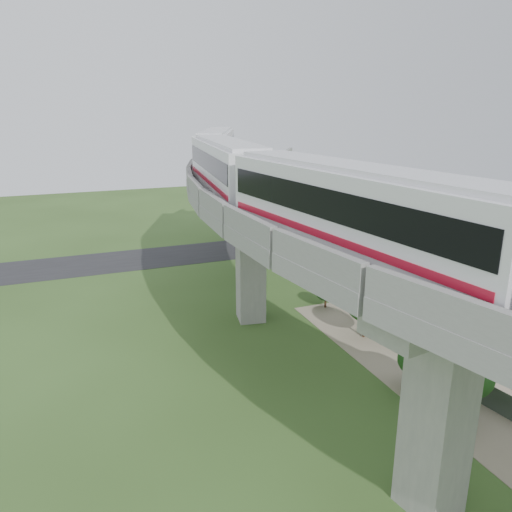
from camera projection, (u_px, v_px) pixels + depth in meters
name	position (u px, v px, depth m)	size (l,w,h in m)	color
ground	(298.00, 386.00, 29.97)	(160.00, 160.00, 0.00)	#324C1E
dirt_lot	(501.00, 360.00, 33.08)	(18.00, 26.00, 0.04)	gray
asphalt_road	(182.00, 254.00, 56.71)	(60.00, 8.00, 0.03)	#232326
viaduct	(362.00, 235.00, 28.72)	(19.58, 73.98, 11.40)	#99968E
metro_train	(316.00, 183.00, 25.94)	(11.04, 61.34, 3.64)	silver
fence	(431.00, 348.00, 33.17)	(3.87, 38.73, 1.50)	#2D382D
tree_0	(298.00, 248.00, 53.21)	(2.07, 2.07, 2.55)	#382314
tree_1	(302.00, 256.00, 49.54)	(2.67, 2.67, 3.06)	#382314
tree_2	(326.00, 291.00, 41.29)	(1.84, 1.84, 2.25)	#382314
tree_3	(365.00, 306.00, 35.64)	(2.67, 2.67, 3.62)	#382314
tree_4	(417.00, 360.00, 29.24)	(2.29, 2.29, 2.84)	#382314
tree_5	(467.00, 375.00, 26.64)	(2.87, 2.87, 3.58)	#382314
car_dark	(423.00, 338.00, 34.95)	(1.55, 3.81, 1.11)	black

